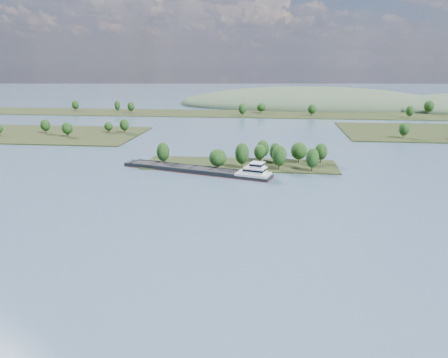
# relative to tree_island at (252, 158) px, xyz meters

# --- Properties ---
(ground) EXTENTS (1800.00, 1800.00, 0.00)m
(ground) POSITION_rel_tree_island_xyz_m (-6.53, -58.73, -4.05)
(ground) COLOR #3D4F6A
(ground) RESTS_ON ground
(tree_island) EXTENTS (100.00, 32.69, 14.10)m
(tree_island) POSITION_rel_tree_island_xyz_m (0.00, 0.00, 0.00)
(tree_island) COLOR black
(tree_island) RESTS_ON ground
(back_shoreline) EXTENTS (900.00, 60.00, 14.80)m
(back_shoreline) POSITION_rel_tree_island_xyz_m (1.25, 221.06, -3.38)
(back_shoreline) COLOR black
(back_shoreline) RESTS_ON ground
(hill_west) EXTENTS (320.00, 160.00, 44.00)m
(hill_west) POSITION_rel_tree_island_xyz_m (53.47, 321.27, -4.05)
(hill_west) COLOR #334630
(hill_west) RESTS_ON ground
(cargo_barge) EXTENTS (77.11, 31.57, 10.53)m
(cargo_barge) POSITION_rel_tree_island_xyz_m (-21.99, -16.86, -2.72)
(cargo_barge) COLOR black
(cargo_barge) RESTS_ON ground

